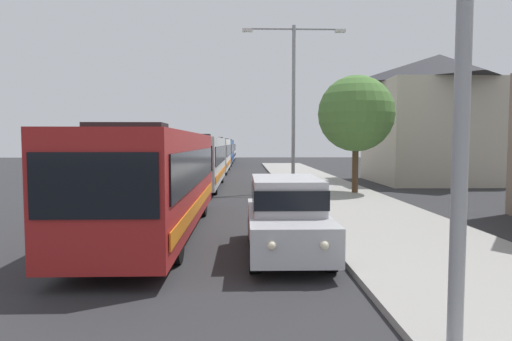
% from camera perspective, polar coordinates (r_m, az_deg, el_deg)
% --- Properties ---
extents(bus_lead, '(2.58, 10.92, 3.21)m').
position_cam_1_polar(bus_lead, '(13.45, -13.00, -0.98)').
color(bus_lead, maroon).
rests_on(bus_lead, ground_plane).
extents(bus_second_in_line, '(2.58, 11.40, 3.21)m').
position_cam_1_polar(bus_second_in_line, '(26.51, -7.35, 1.37)').
color(bus_second_in_line, silver).
rests_on(bus_second_in_line, ground_plane).
extents(bus_middle, '(2.58, 11.26, 3.21)m').
position_cam_1_polar(bus_middle, '(40.04, -5.40, 2.17)').
color(bus_middle, silver).
rests_on(bus_middle, ground_plane).
extents(bus_fourth_in_line, '(2.58, 11.83, 3.21)m').
position_cam_1_polar(bus_fourth_in_line, '(53.07, -4.46, 2.56)').
color(bus_fourth_in_line, '#284C8C').
rests_on(bus_fourth_in_line, ground_plane).
extents(bus_rear, '(2.58, 11.83, 3.21)m').
position_cam_1_polar(bus_rear, '(66.71, -3.87, 2.80)').
color(bus_rear, silver).
rests_on(bus_rear, ground_plane).
extents(white_suv, '(1.86, 4.75, 1.90)m').
position_cam_1_polar(white_suv, '(10.74, 3.98, -5.59)').
color(white_suv, '#B7B7BC').
rests_on(white_suv, ground_plane).
extents(box_truck_oncoming, '(2.35, 7.99, 3.15)m').
position_cam_1_polar(box_truck_oncoming, '(72.17, -6.33, 2.87)').
color(box_truck_oncoming, maroon).
rests_on(box_truck_oncoming, ground_plane).
extents(streetlamp_mid, '(5.64, 0.28, 9.00)m').
position_cam_1_polar(streetlamp_mid, '(24.28, 4.98, 10.36)').
color(streetlamp_mid, gray).
rests_on(streetlamp_mid, sidewalk).
extents(roadside_tree, '(3.94, 3.94, 6.08)m').
position_cam_1_polar(roadside_tree, '(23.21, 13.04, 7.29)').
color(roadside_tree, '#4C3823').
rests_on(roadside_tree, sidewalk).
extents(house_distant_gabled, '(8.94, 8.19, 8.75)m').
position_cam_1_polar(house_distant_gabled, '(32.43, 22.85, 6.41)').
color(house_distant_gabled, '#BCB29E').
rests_on(house_distant_gabled, ground_plane).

